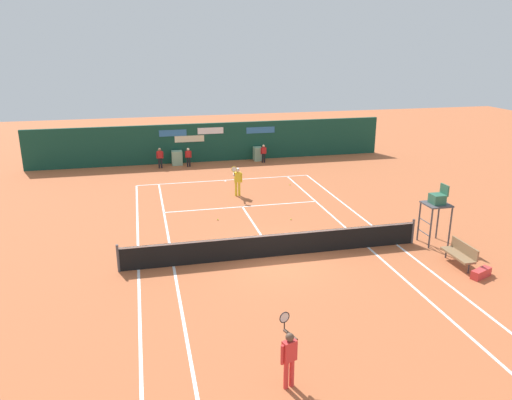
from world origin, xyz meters
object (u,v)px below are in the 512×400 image
player_bench (460,253)px  ball_kid_centre_post (263,152)px  tennis_ball_mid_court (290,185)px  ball_kid_right_post (188,156)px  umpire_chair (437,204)px  tennis_ball_near_service_line (218,220)px  tennis_ball_by_sideline (291,219)px  player_near_side (289,354)px  equipment_bag (482,272)px  ball_kid_left_post (160,157)px  player_on_baseline (237,179)px

player_bench → ball_kid_centre_post: (-3.18, 18.08, 0.22)m
tennis_ball_mid_court → ball_kid_right_post: bearing=132.0°
umpire_chair → ball_kid_centre_post: umpire_chair is taller
ball_kid_right_post → tennis_ball_near_service_line: ball_kid_right_post is taller
ball_kid_centre_post → player_bench: bearing=98.0°
player_bench → tennis_ball_by_sideline: (-4.77, 6.31, -0.48)m
player_bench → player_near_side: player_near_side is taller
player_near_side → tennis_ball_mid_court: (5.33, 17.36, -0.88)m
ball_kid_right_post → tennis_ball_by_sideline: bearing=110.7°
player_near_side → player_bench: bearing=12.8°
equipment_bag → ball_kid_left_post: ball_kid_left_post is taller
ball_kid_right_post → tennis_ball_mid_court: (5.38, -5.97, -0.71)m
player_bench → player_on_baseline: bearing=31.3°
umpire_chair → equipment_bag: bearing=179.8°
player_on_baseline → tennis_ball_by_sideline: size_ratio=26.60×
umpire_chair → ball_kid_right_post: size_ratio=1.98×
player_bench → equipment_bag: player_bench is taller
tennis_ball_by_sideline → player_bench: bearing=-52.9°
ball_kid_centre_post → ball_kid_left_post: ball_kid_left_post is taller
tennis_ball_by_sideline → ball_kid_right_post: bearing=107.3°
ball_kid_right_post → tennis_ball_mid_court: ball_kid_right_post is taller
player_near_side → ball_kid_right_post: (-0.05, 23.33, -0.17)m
player_bench → player_near_side: (-8.38, -5.25, 0.40)m
ball_kid_right_post → player_near_side: bearing=93.6°
equipment_bag → ball_kid_right_post: (-8.66, 19.14, 0.58)m
player_near_side → tennis_ball_mid_court: bearing=53.7°
equipment_bag → umpire_chair: bearing=89.8°
tennis_ball_mid_court → ball_kid_centre_post: bearing=91.2°
player_on_baseline → ball_kid_centre_post: (3.32, 7.39, -0.22)m
player_bench → player_on_baseline: size_ratio=0.88×
ball_kid_centre_post → tennis_ball_mid_court: 6.01m
equipment_bag → tennis_ball_mid_court: equipment_bag is taller
ball_kid_right_post → tennis_ball_near_service_line: (0.24, -11.03, -0.71)m
tennis_ball_by_sideline → tennis_ball_near_service_line: same height
player_near_side → tennis_ball_by_sideline: size_ratio=26.04×
player_bench → tennis_ball_by_sideline: bearing=37.1°
ball_kid_left_post → tennis_ball_mid_court: bearing=142.8°
ball_kid_centre_post → ball_kid_left_post: (-7.14, 0.00, 0.06)m
equipment_bag → ball_kid_centre_post: 19.45m
player_on_baseline → ball_kid_right_post: (-1.93, 7.39, -0.21)m
tennis_ball_mid_court → tennis_ball_by_sideline: same height
ball_kid_centre_post → ball_kid_left_post: 7.14m
player_on_baseline → umpire_chair: bearing=135.5°
equipment_bag → player_on_baseline: player_on_baseline is taller
player_near_side → tennis_ball_mid_court: 18.18m
ball_kid_centre_post → tennis_ball_near_service_line: (-5.01, -11.03, -0.70)m
player_on_baseline → equipment_bag: bearing=126.9°
ball_kid_right_post → tennis_ball_by_sideline: size_ratio=18.97×
player_near_side → player_on_baseline: bearing=64.0°
player_near_side → ball_kid_left_post: player_near_side is taller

